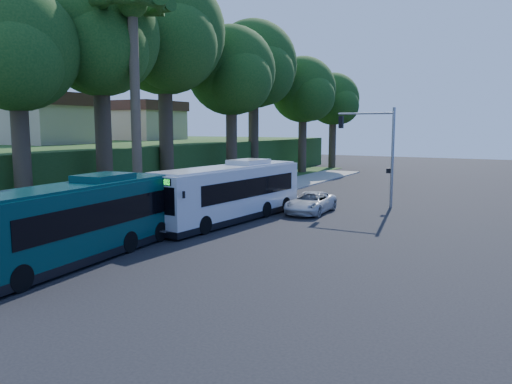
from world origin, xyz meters
The scene contains 19 objects.
ground centered at (0.00, 0.00, 0.00)m, with size 140.00×140.00×0.00m, color black.
sidewalk centered at (-7.30, 0.00, 0.06)m, with size 4.50×70.00×0.12m, color gray.
red_curb centered at (-5.00, -4.00, 0.07)m, with size 0.25×30.00×0.13m, color maroon.
grass_verge centered at (-13.00, 5.00, 0.03)m, with size 8.00×70.00×0.06m, color #234719.
bus_shelter centered at (-7.26, -2.86, 1.81)m, with size 3.20×1.51×2.55m.
stop_sign_pole centered at (-5.40, -5.00, 2.08)m, with size 0.35×0.06×3.17m.
traffic_signal_pole centered at (3.78, 10.00, 4.42)m, with size 4.10×0.30×7.00m.
palm_tree centered at (-8.20, -1.50, 12.38)m, with size 4.20×4.20×14.40m.
hillside_backdrop centered at (-26.30, 15.10, 2.44)m, with size 24.00×60.00×8.80m.
tree_0 centered at (-12.40, -0.02, 11.20)m, with size 8.40×8.00×15.70m.
tree_1 centered at (-13.37, 7.98, 12.73)m, with size 10.50×10.00×18.26m.
tree_2 centered at (-11.89, 15.98, 10.48)m, with size 8.82×8.40×15.12m.
tree_3 centered at (-13.88, 23.98, 11.98)m, with size 10.08×9.60×17.28m.
tree_4 centered at (-11.40, 31.98, 9.73)m, with size 8.40×8.00×14.14m.
tree_5 centered at (-10.41, 39.99, 8.96)m, with size 7.35×7.00×12.86m.
tree_6 centered at (-12.91, -6.01, 9.71)m, with size 7.56×7.20×13.74m.
white_bus centered at (-2.59, 0.46, 1.76)m, with size 3.67×12.31×3.62m.
teal_bus centered at (-3.57, -10.56, 1.74)m, with size 3.57×12.13×3.56m.
pickup centered at (0.65, 5.24, 0.69)m, with size 2.29×4.98×1.38m, color silver.
Camera 1 is at (13.07, -25.11, 5.72)m, focal length 35.00 mm.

